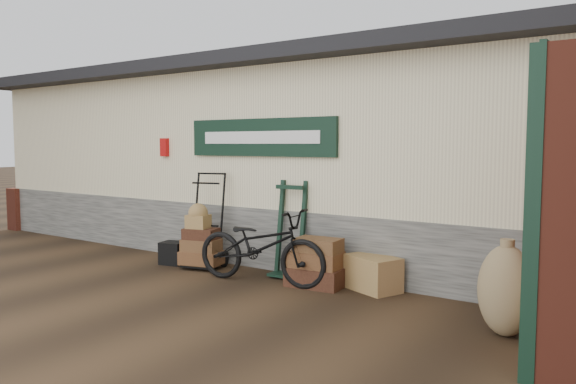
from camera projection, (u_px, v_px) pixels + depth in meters
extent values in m
plane|color=black|center=(234.00, 285.00, 7.38)|extent=(80.00, 80.00, 0.00)
cube|color=#4C4C47|center=(338.00, 226.00, 9.59)|extent=(14.00, 3.54, 0.90)
cube|color=beige|center=(339.00, 138.00, 9.47)|extent=(14.00, 3.50, 2.10)
cube|color=maroon|center=(19.00, 209.00, 12.19)|extent=(0.35, 0.35, 0.90)
cube|color=black|center=(335.00, 68.00, 9.25)|extent=(14.40, 4.10, 0.20)
cube|color=black|center=(260.00, 137.00, 8.18)|extent=(2.60, 0.06, 0.55)
cube|color=white|center=(258.00, 137.00, 8.15)|extent=(2.10, 0.01, 0.18)
cube|color=#B20D0C|center=(165.00, 147.00, 9.33)|extent=(0.14, 0.10, 0.30)
cube|color=black|center=(533.00, 217.00, 4.26)|extent=(0.12, 0.12, 2.60)
cube|color=#194C2D|center=(569.00, 90.00, 5.14)|extent=(0.04, 2.40, 0.28)
cube|color=black|center=(570.00, 68.00, 5.12)|extent=(0.05, 2.50, 0.14)
cube|color=olive|center=(373.00, 273.00, 7.11)|extent=(0.79, 0.66, 0.44)
cube|color=black|center=(173.00, 253.00, 8.67)|extent=(0.41, 0.37, 0.35)
imported|color=black|center=(261.00, 242.00, 7.44)|extent=(0.90, 1.99, 1.12)
ellipsoid|color=olive|center=(506.00, 291.00, 5.40)|extent=(0.69, 0.63, 0.89)
ellipsoid|color=olive|center=(549.00, 308.00, 5.02)|extent=(0.60, 0.56, 0.78)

